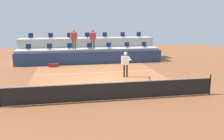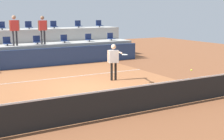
{
  "view_description": "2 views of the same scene",
  "coord_description": "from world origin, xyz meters",
  "px_view_note": "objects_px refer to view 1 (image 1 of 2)",
  "views": [
    {
      "loc": [
        -2.22,
        -15.23,
        3.88
      ],
      "look_at": [
        0.33,
        -2.04,
        1.1
      ],
      "focal_mm": 39.26,
      "sensor_mm": 36.0,
      "label": 1
    },
    {
      "loc": [
        -5.39,
        -12.05,
        3.23
      ],
      "look_at": [
        0.69,
        -1.18,
        0.9
      ],
      "focal_mm": 49.97,
      "sensor_mm": 36.0,
      "label": 2
    }
  ],
  "objects_px": {
    "stadium_chair_lower_far_right": "(144,45)",
    "tennis_ball": "(167,74)",
    "stadium_chair_upper_center": "(87,36)",
    "spectator_in_grey": "(93,37)",
    "stadium_chair_lower_center": "(89,46)",
    "stadium_chair_lower_left": "(50,47)",
    "tennis_player": "(126,62)",
    "stadium_chair_lower_mid_left": "(70,47)",
    "stadium_chair_upper_far_left": "(31,36)",
    "stadium_chair_upper_far_right": "(139,35)",
    "stadium_chair_upper_mid_right": "(105,35)",
    "spectator_in_white": "(74,37)",
    "stadium_chair_lower_right": "(127,45)",
    "stadium_chair_upper_right": "(123,35)",
    "equipment_bag": "(53,65)",
    "stadium_chair_lower_mid_right": "(109,46)",
    "stadium_chair_upper_mid_left": "(69,36)",
    "stadium_chair_lower_far_left": "(28,47)",
    "stadium_chair_upper_left": "(51,36)"
  },
  "relations": [
    {
      "from": "stadium_chair_lower_right",
      "to": "stadium_chair_lower_far_right",
      "type": "height_order",
      "value": "same"
    },
    {
      "from": "stadium_chair_lower_left",
      "to": "tennis_player",
      "type": "xyz_separation_m",
      "value": [
        5.36,
        -6.62,
        -0.4
      ]
    },
    {
      "from": "stadium_chair_lower_right",
      "to": "equipment_bag",
      "type": "xyz_separation_m",
      "value": [
        -6.8,
        -1.95,
        -1.31
      ]
    },
    {
      "from": "stadium_chair_lower_right",
      "to": "equipment_bag",
      "type": "distance_m",
      "value": 7.2
    },
    {
      "from": "stadium_chair_upper_far_right",
      "to": "equipment_bag",
      "type": "height_order",
      "value": "stadium_chair_upper_far_right"
    },
    {
      "from": "stadium_chair_lower_left",
      "to": "tennis_player",
      "type": "height_order",
      "value": "stadium_chair_lower_left"
    },
    {
      "from": "stadium_chair_lower_far_right",
      "to": "tennis_ball",
      "type": "xyz_separation_m",
      "value": [
        -2.1,
        -10.33,
        -0.48
      ]
    },
    {
      "from": "spectator_in_white",
      "to": "spectator_in_grey",
      "type": "relative_size",
      "value": 1.03
    },
    {
      "from": "stadium_chair_upper_mid_right",
      "to": "spectator_in_grey",
      "type": "height_order",
      "value": "spectator_in_grey"
    },
    {
      "from": "stadium_chair_lower_mid_left",
      "to": "stadium_chair_upper_far_left",
      "type": "xyz_separation_m",
      "value": [
        -3.54,
        1.8,
        0.85
      ]
    },
    {
      "from": "stadium_chair_upper_center",
      "to": "stadium_chair_lower_right",
      "type": "bearing_deg",
      "value": -26.73
    },
    {
      "from": "stadium_chair_upper_far_right",
      "to": "equipment_bag",
      "type": "bearing_deg",
      "value": -156.21
    },
    {
      "from": "stadium_chair_lower_mid_right",
      "to": "stadium_chair_upper_left",
      "type": "relative_size",
      "value": 1.0
    },
    {
      "from": "stadium_chair_upper_far_right",
      "to": "tennis_player",
      "type": "distance_m",
      "value": 9.2
    },
    {
      "from": "stadium_chair_upper_far_left",
      "to": "stadium_chair_lower_center",
      "type": "bearing_deg",
      "value": -18.57
    },
    {
      "from": "stadium_chair_upper_far_left",
      "to": "stadium_chair_upper_mid_left",
      "type": "relative_size",
      "value": 1.0
    },
    {
      "from": "stadium_chair_lower_center",
      "to": "stadium_chair_lower_far_right",
      "type": "xyz_separation_m",
      "value": [
        5.28,
        0.0,
        0.0
      ]
    },
    {
      "from": "stadium_chair_lower_left",
      "to": "stadium_chair_upper_mid_right",
      "type": "distance_m",
      "value": 5.67
    },
    {
      "from": "stadium_chair_upper_mid_left",
      "to": "stadium_chair_upper_far_right",
      "type": "height_order",
      "value": "same"
    },
    {
      "from": "tennis_ball",
      "to": "stadium_chair_upper_center",
      "type": "bearing_deg",
      "value": 104.74
    },
    {
      "from": "tennis_player",
      "to": "stadium_chair_lower_mid_right",
      "type": "bearing_deg",
      "value": 89.79
    },
    {
      "from": "stadium_chair_upper_mid_right",
      "to": "equipment_bag",
      "type": "distance_m",
      "value": 6.6
    },
    {
      "from": "stadium_chair_lower_center",
      "to": "stadium_chair_lower_far_right",
      "type": "bearing_deg",
      "value": 0.0
    },
    {
      "from": "stadium_chair_lower_far_right",
      "to": "tennis_player",
      "type": "bearing_deg",
      "value": -117.83
    },
    {
      "from": "stadium_chair_lower_mid_left",
      "to": "stadium_chair_lower_far_right",
      "type": "bearing_deg",
      "value": 0.0
    },
    {
      "from": "stadium_chair_upper_right",
      "to": "equipment_bag",
      "type": "height_order",
      "value": "stadium_chair_upper_right"
    },
    {
      "from": "spectator_in_grey",
      "to": "tennis_ball",
      "type": "height_order",
      "value": "spectator_in_grey"
    },
    {
      "from": "stadium_chair_lower_far_left",
      "to": "stadium_chair_upper_right",
      "type": "distance_m",
      "value": 9.18
    },
    {
      "from": "stadium_chair_upper_far_left",
      "to": "spectator_in_white",
      "type": "bearing_deg",
      "value": -28.99
    },
    {
      "from": "stadium_chair_lower_right",
      "to": "stadium_chair_lower_mid_right",
      "type": "bearing_deg",
      "value": 180.0
    },
    {
      "from": "stadium_chair_lower_far_right",
      "to": "stadium_chair_upper_far_left",
      "type": "distance_m",
      "value": 10.82
    },
    {
      "from": "stadium_chair_upper_mid_left",
      "to": "spectator_in_grey",
      "type": "bearing_deg",
      "value": -47.11
    },
    {
      "from": "stadium_chair_upper_right",
      "to": "stadium_chair_upper_far_right",
      "type": "distance_m",
      "value": 1.69
    },
    {
      "from": "stadium_chair_lower_mid_left",
      "to": "stadium_chair_upper_far_left",
      "type": "relative_size",
      "value": 1.0
    },
    {
      "from": "stadium_chair_upper_far_right",
      "to": "spectator_in_grey",
      "type": "height_order",
      "value": "spectator_in_grey"
    },
    {
      "from": "spectator_in_grey",
      "to": "stadium_chair_upper_far_left",
      "type": "bearing_deg",
      "value": 158.82
    },
    {
      "from": "stadium_chair_upper_far_right",
      "to": "stadium_chair_upper_center",
      "type": "bearing_deg",
      "value": 180.0
    },
    {
      "from": "stadium_chair_upper_center",
      "to": "stadium_chair_upper_far_right",
      "type": "height_order",
      "value": "same"
    },
    {
      "from": "spectator_in_grey",
      "to": "tennis_ball",
      "type": "relative_size",
      "value": 25.65
    },
    {
      "from": "stadium_chair_upper_mid_right",
      "to": "spectator_in_white",
      "type": "distance_m",
      "value": 3.83
    },
    {
      "from": "stadium_chair_lower_far_right",
      "to": "stadium_chair_upper_center",
      "type": "distance_m",
      "value": 5.65
    },
    {
      "from": "stadium_chair_lower_far_left",
      "to": "stadium_chair_upper_right",
      "type": "relative_size",
      "value": 1.0
    },
    {
      "from": "stadium_chair_upper_mid_right",
      "to": "stadium_chair_upper_center",
      "type": "bearing_deg",
      "value": 180.0
    },
    {
      "from": "spectator_in_white",
      "to": "stadium_chair_lower_right",
      "type": "bearing_deg",
      "value": 4.41
    },
    {
      "from": "stadium_chair_lower_center",
      "to": "stadium_chair_upper_center",
      "type": "distance_m",
      "value": 1.99
    },
    {
      "from": "stadium_chair_lower_right",
      "to": "stadium_chair_upper_mid_right",
      "type": "distance_m",
      "value": 2.7
    },
    {
      "from": "stadium_chair_lower_center",
      "to": "stadium_chair_upper_far_left",
      "type": "bearing_deg",
      "value": 161.43
    },
    {
      "from": "stadium_chair_upper_left",
      "to": "stadium_chair_upper_mid_right",
      "type": "height_order",
      "value": "same"
    },
    {
      "from": "stadium_chair_lower_far_right",
      "to": "tennis_player",
      "type": "height_order",
      "value": "stadium_chair_lower_far_right"
    },
    {
      "from": "stadium_chair_lower_mid_right",
      "to": "tennis_ball",
      "type": "height_order",
      "value": "stadium_chair_lower_mid_right"
    }
  ]
}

